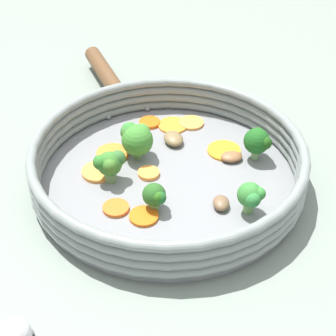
# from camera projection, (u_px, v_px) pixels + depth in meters

# --- Properties ---
(ground_plane) EXTENTS (4.00, 4.00, 0.00)m
(ground_plane) POSITION_uv_depth(u_px,v_px,m) (168.00, 183.00, 0.75)
(ground_plane) COLOR slate
(skillet) EXTENTS (0.34, 0.34, 0.01)m
(skillet) POSITION_uv_depth(u_px,v_px,m) (168.00, 180.00, 0.74)
(skillet) COLOR gray
(skillet) RESTS_ON ground_plane
(skillet_rim_wall) EXTENTS (0.36, 0.36, 0.05)m
(skillet_rim_wall) POSITION_uv_depth(u_px,v_px,m) (168.00, 161.00, 0.72)
(skillet_rim_wall) COLOR gray
(skillet_rim_wall) RESTS_ON skillet
(skillet_handle) EXTENTS (0.18, 0.10, 0.03)m
(skillet_handle) POSITION_uv_depth(u_px,v_px,m) (108.00, 77.00, 0.93)
(skillet_handle) COLOR brown
(skillet_handle) RESTS_ON skillet
(skillet_rivet_left) EXTENTS (0.01, 0.01, 0.01)m
(skillet_rivet_left) POSITION_uv_depth(u_px,v_px,m) (147.00, 108.00, 0.87)
(skillet_rivet_left) COLOR gray
(skillet_rivet_left) RESTS_ON skillet
(skillet_rivet_right) EXTENTS (0.01, 0.01, 0.01)m
(skillet_rivet_right) POSITION_uv_depth(u_px,v_px,m) (108.00, 117.00, 0.85)
(skillet_rivet_right) COLOR gray
(skillet_rivet_right) RESTS_ON skillet
(carrot_slice_0) EXTENTS (0.06, 0.06, 0.01)m
(carrot_slice_0) POSITION_uv_depth(u_px,v_px,m) (112.00, 154.00, 0.78)
(carrot_slice_0) COLOR orange
(carrot_slice_0) RESTS_ON skillet
(carrot_slice_1) EXTENTS (0.04, 0.04, 0.00)m
(carrot_slice_1) POSITION_uv_depth(u_px,v_px,m) (118.00, 210.00, 0.69)
(carrot_slice_1) COLOR orange
(carrot_slice_1) RESTS_ON skillet
(carrot_slice_2) EXTENTS (0.03, 0.03, 0.01)m
(carrot_slice_2) POSITION_uv_depth(u_px,v_px,m) (149.00, 173.00, 0.74)
(carrot_slice_2) COLOR orange
(carrot_slice_2) RESTS_ON skillet
(carrot_slice_3) EXTENTS (0.06, 0.06, 0.00)m
(carrot_slice_3) POSITION_uv_depth(u_px,v_px,m) (99.00, 172.00, 0.74)
(carrot_slice_3) COLOR orange
(carrot_slice_3) RESTS_ON skillet
(carrot_slice_4) EXTENTS (0.04, 0.04, 0.00)m
(carrot_slice_4) POSITION_uv_depth(u_px,v_px,m) (144.00, 216.00, 0.68)
(carrot_slice_4) COLOR orange
(carrot_slice_4) RESTS_ON skillet
(carrot_slice_5) EXTENTS (0.07, 0.07, 0.00)m
(carrot_slice_5) POSITION_uv_depth(u_px,v_px,m) (224.00, 150.00, 0.78)
(carrot_slice_5) COLOR orange
(carrot_slice_5) RESTS_ON skillet
(carrot_slice_6) EXTENTS (0.05, 0.05, 0.01)m
(carrot_slice_6) POSITION_uv_depth(u_px,v_px,m) (135.00, 135.00, 0.81)
(carrot_slice_6) COLOR #F19D39
(carrot_slice_6) RESTS_ON skillet
(carrot_slice_7) EXTENTS (0.05, 0.05, 0.00)m
(carrot_slice_7) POSITION_uv_depth(u_px,v_px,m) (191.00, 123.00, 0.84)
(carrot_slice_7) COLOR #EE913F
(carrot_slice_7) RESTS_ON skillet
(carrot_slice_8) EXTENTS (0.06, 0.06, 0.00)m
(carrot_slice_8) POSITION_uv_depth(u_px,v_px,m) (173.00, 125.00, 0.83)
(carrot_slice_8) COLOR orange
(carrot_slice_8) RESTS_ON skillet
(carrot_slice_9) EXTENTS (0.04, 0.04, 0.00)m
(carrot_slice_9) POSITION_uv_depth(u_px,v_px,m) (150.00, 122.00, 0.84)
(carrot_slice_9) COLOR #E65C11
(carrot_slice_9) RESTS_ON skillet
(broccoli_floret_0) EXTENTS (0.05, 0.05, 0.05)m
(broccoli_floret_0) POSITION_uv_depth(u_px,v_px,m) (135.00, 138.00, 0.76)
(broccoli_floret_0) COLOR #6C9750
(broccoli_floret_0) RESTS_ON skillet
(broccoli_floret_1) EXTENTS (0.03, 0.03, 0.04)m
(broccoli_floret_1) POSITION_uv_depth(u_px,v_px,m) (251.00, 196.00, 0.67)
(broccoli_floret_1) COLOR #72A458
(broccoli_floret_1) RESTS_ON skillet
(broccoli_floret_2) EXTENTS (0.04, 0.04, 0.05)m
(broccoli_floret_2) POSITION_uv_depth(u_px,v_px,m) (258.00, 141.00, 0.75)
(broccoli_floret_2) COLOR #7DA467
(broccoli_floret_2) RESTS_ON skillet
(broccoli_floret_3) EXTENTS (0.03, 0.03, 0.04)m
(broccoli_floret_3) POSITION_uv_depth(u_px,v_px,m) (155.00, 196.00, 0.68)
(broccoli_floret_3) COLOR #76964F
(broccoli_floret_3) RESTS_ON skillet
(broccoli_floret_4) EXTENTS (0.03, 0.04, 0.04)m
(broccoli_floret_4) POSITION_uv_depth(u_px,v_px,m) (110.00, 164.00, 0.72)
(broccoli_floret_4) COLOR #6E9458
(broccoli_floret_4) RESTS_ON skillet
(mushroom_piece_0) EXTENTS (0.04, 0.04, 0.01)m
(mushroom_piece_0) POSITION_uv_depth(u_px,v_px,m) (173.00, 139.00, 0.80)
(mushroom_piece_0) COLOR olive
(mushroom_piece_0) RESTS_ON skillet
(mushroom_piece_1) EXTENTS (0.04, 0.04, 0.01)m
(mushroom_piece_1) POSITION_uv_depth(u_px,v_px,m) (232.00, 157.00, 0.77)
(mushroom_piece_1) COLOR #8C5E3A
(mushroom_piece_1) RESTS_ON skillet
(mushroom_piece_2) EXTENTS (0.03, 0.03, 0.01)m
(mushroom_piece_2) POSITION_uv_depth(u_px,v_px,m) (221.00, 203.00, 0.69)
(mushroom_piece_2) COLOR brown
(mushroom_piece_2) RESTS_ON skillet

